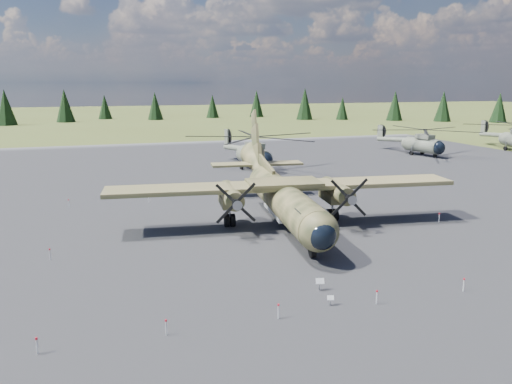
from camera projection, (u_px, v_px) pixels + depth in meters
name	position (u px, v px, depth m)	size (l,w,h in m)	color
ground	(268.00, 239.00, 40.65)	(500.00, 500.00, 0.00)	#505B28
apron	(236.00, 210.00, 49.96)	(120.00, 120.00, 0.04)	#56565A
transport_plane	(281.00, 191.00, 44.92)	(30.81, 27.84, 10.13)	#30351D
helicopter_near	(253.00, 146.00, 71.86)	(21.67, 24.40, 5.07)	slate
helicopter_mid	(423.00, 137.00, 86.42)	(21.40, 23.04, 4.66)	slate
info_placard_left	(330.00, 299.00, 28.42)	(0.42, 0.27, 0.61)	gray
info_placard_right	(320.00, 282.00, 30.44)	(0.54, 0.32, 0.80)	gray
barrier_fence	(263.00, 234.00, 40.33)	(33.12, 29.62, 0.85)	silver
treeline	(252.00, 168.00, 46.00)	(296.70, 299.88, 10.77)	black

